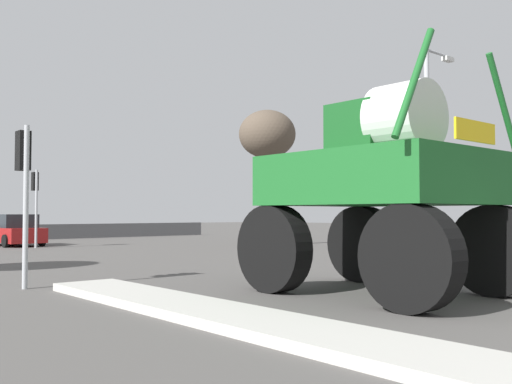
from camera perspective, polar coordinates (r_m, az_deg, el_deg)
The scene contains 9 objects.
ground_plane at distance 21.83m, azimuth -14.10°, elevation -6.16°, with size 120.00×120.00×0.00m, color #4C4947.
median_island at distance 8.28m, azimuth -0.81°, elevation -12.52°, with size 1.31×10.79×0.15m, color #B2AFA8.
oversize_sprayer at distance 11.53m, azimuth 12.30°, elevation 0.29°, with size 4.08×4.92×4.58m.
sedan_ahead at distance 30.43m, azimuth -22.73°, elevation -3.55°, with size 2.05×4.18×1.52m.
traffic_signal_near_left at distance 13.18m, azimuth -21.87°, elevation 2.04°, with size 0.24×0.54×3.42m.
traffic_signal_near_right at distance 19.46m, azimuth 9.56°, elevation 0.51°, with size 0.24×0.54×3.36m.
traffic_signal_far_left at distance 28.20m, azimuth -20.87°, elevation 0.09°, with size 0.24×0.55×3.54m.
streetlight_near_right at distance 21.66m, azimuth 16.66°, elevation 4.99°, with size 1.76×0.24×7.57m.
bare_tree_right at distance 28.51m, azimuth 1.11°, elevation 5.47°, with size 2.78×2.78×6.62m.
Camera 1 is at (-9.72, -1.49, 1.57)m, focal length 40.71 mm.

